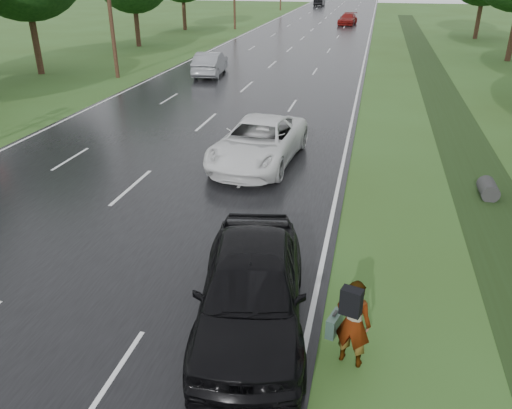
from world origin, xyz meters
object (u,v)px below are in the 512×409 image
at_px(pedestrian, 352,321).
at_px(dark_sedan, 251,288).
at_px(white_pickup, 259,142).
at_px(silver_sedan, 210,63).

bearing_deg(pedestrian, dark_sedan, -0.23).
xyz_separation_m(white_pickup, silver_sedan, (-6.93, 15.76, -0.03)).
height_order(white_pickup, silver_sedan, white_pickup).
bearing_deg(dark_sedan, silver_sedan, 99.55).
bearing_deg(white_pickup, pedestrian, -63.66).
xyz_separation_m(pedestrian, silver_sedan, (-10.89, 25.61, -0.11)).
relative_size(pedestrian, silver_sedan, 0.38).
bearing_deg(dark_sedan, white_pickup, 91.87).
bearing_deg(pedestrian, white_pickup, -51.96).
relative_size(white_pickup, dark_sedan, 1.10).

